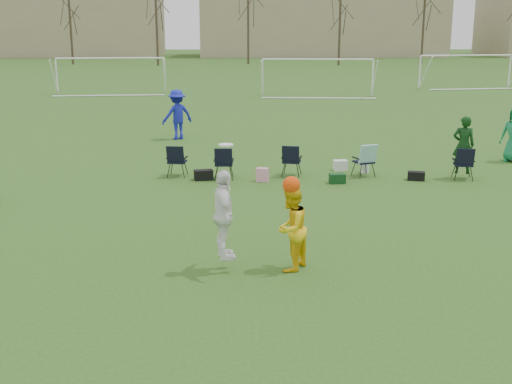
{
  "coord_description": "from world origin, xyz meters",
  "views": [
    {
      "loc": [
        -1.22,
        -10.95,
        4.38
      ],
      "look_at": [
        -0.89,
        1.28,
        1.25
      ],
      "focal_mm": 45.0,
      "sensor_mm": 36.0,
      "label": 1
    }
  ],
  "objects_px": {
    "center_contest": "(260,221)",
    "goal_left": "(111,65)",
    "goal_mid": "(318,67)",
    "goal_right": "(466,62)",
    "fielder_blue": "(177,115)"
  },
  "relations": [
    {
      "from": "fielder_blue",
      "to": "goal_mid",
      "type": "height_order",
      "value": "goal_mid"
    },
    {
      "from": "goal_mid",
      "to": "fielder_blue",
      "type": "bearing_deg",
      "value": -110.34
    },
    {
      "from": "goal_mid",
      "to": "center_contest",
      "type": "bearing_deg",
      "value": -94.67
    },
    {
      "from": "goal_mid",
      "to": "goal_right",
      "type": "height_order",
      "value": "same"
    },
    {
      "from": "fielder_blue",
      "to": "goal_mid",
      "type": "distance_m",
      "value": 18.74
    },
    {
      "from": "center_contest",
      "to": "goal_left",
      "type": "relative_size",
      "value": 0.32
    },
    {
      "from": "fielder_blue",
      "to": "goal_right",
      "type": "bearing_deg",
      "value": -161.65
    },
    {
      "from": "goal_mid",
      "to": "goal_right",
      "type": "bearing_deg",
      "value": 30.57
    },
    {
      "from": "fielder_blue",
      "to": "goal_mid",
      "type": "xyz_separation_m",
      "value": [
        7.71,
        17.05,
        0.92
      ]
    },
    {
      "from": "center_contest",
      "to": "goal_mid",
      "type": "distance_m",
      "value": 32.1
    },
    {
      "from": "goal_left",
      "to": "goal_mid",
      "type": "bearing_deg",
      "value": -13.13
    },
    {
      "from": "center_contest",
      "to": "goal_right",
      "type": "height_order",
      "value": "goal_right"
    },
    {
      "from": "fielder_blue",
      "to": "center_contest",
      "type": "relative_size",
      "value": 0.84
    },
    {
      "from": "center_contest",
      "to": "goal_left",
      "type": "distance_m",
      "value": 34.96
    },
    {
      "from": "center_contest",
      "to": "goal_right",
      "type": "xyz_separation_m",
      "value": [
        16.84,
        37.72,
        0.98
      ]
    }
  ]
}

